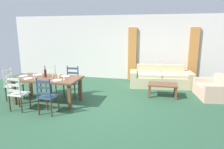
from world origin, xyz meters
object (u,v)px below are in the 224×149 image
(dining_chair_near_right, at_px, (47,96))
(wine_glass_near_right, at_px, (64,76))
(coffee_cup_primary, at_px, (59,76))
(dining_chair_far_left, at_px, (49,79))
(armchair_upholstered, at_px, (214,90))
(dining_chair_head_west, at_px, (12,84))
(couch, at_px, (160,79))
(coffee_table, at_px, (163,86))
(dining_chair_far_right, at_px, (72,81))
(wine_bottle, at_px, (45,73))
(dining_table, at_px, (48,81))
(dining_chair_near_left, at_px, (18,93))
(wine_glass_near_left, at_px, (34,74))

(dining_chair_near_right, distance_m, wine_glass_near_right, 0.77)
(dining_chair_near_right, xyz_separation_m, coffee_cup_primary, (-0.09, 0.83, 0.32))
(dining_chair_far_left, xyz_separation_m, armchair_upholstered, (5.27, 0.78, -0.23))
(dining_chair_head_west, height_order, couch, dining_chair_head_west)
(coffee_table, xyz_separation_m, armchair_upholstered, (1.56, 0.26, -0.11))
(dining_chair_head_west, bearing_deg, armchair_upholstered, 14.87)
(dining_chair_head_west, bearing_deg, dining_chair_near_right, -24.79)
(wine_glass_near_right, distance_m, coffee_table, 3.08)
(dining_chair_near_right, bearing_deg, dining_chair_far_right, 90.46)
(wine_bottle, bearing_deg, wine_glass_near_right, -14.17)
(dining_chair_near_right, relative_size, dining_chair_far_right, 1.00)
(dining_chair_far_left, distance_m, wine_glass_near_right, 1.42)
(wine_glass_near_right, height_order, armchair_upholstered, wine_glass_near_right)
(wine_bottle, distance_m, couch, 4.16)
(dining_chair_head_west, bearing_deg, dining_table, 1.23)
(armchair_upholstered, bearing_deg, dining_chair_far_left, -171.53)
(couch, bearing_deg, coffee_cup_primary, -139.36)
(wine_bottle, distance_m, wine_glass_near_right, 0.69)
(dining_chair_near_left, height_order, coffee_table, dining_chair_near_left)
(wine_bottle, height_order, couch, wine_bottle)
(dining_chair_far_left, bearing_deg, armchair_upholstered, 8.47)
(dining_chair_far_right, bearing_deg, wine_glass_near_left, -129.86)
(dining_chair_near_left, xyz_separation_m, wine_bottle, (0.35, 0.79, 0.39))
(wine_glass_near_left, bearing_deg, dining_chair_far_right, 50.14)
(dining_table, bearing_deg, dining_chair_far_right, 60.28)
(wine_bottle, height_order, armchair_upholstered, wine_bottle)
(coffee_cup_primary, relative_size, coffee_table, 0.10)
(dining_chair_far_right, distance_m, coffee_table, 2.91)
(wine_glass_near_left, relative_size, coffee_cup_primary, 1.79)
(dining_table, distance_m, coffee_cup_primary, 0.36)
(armchair_upholstered, bearing_deg, dining_chair_near_left, -156.26)
(dining_chair_near_left, xyz_separation_m, dining_chair_far_left, (-0.00, 1.53, 0.00))
(wine_glass_near_right, bearing_deg, dining_chair_near_left, -148.52)
(dining_chair_far_left, bearing_deg, dining_chair_near_right, -60.93)
(dining_table, distance_m, dining_chair_head_west, 1.20)
(wine_bottle, distance_m, coffee_table, 3.61)
(dining_chair_far_left, xyz_separation_m, couch, (3.64, 1.74, -0.19))
(wine_glass_near_left, relative_size, armchair_upholstered, 0.13)
(coffee_table, bearing_deg, couch, 92.88)
(dining_table, relative_size, wine_bottle, 6.01)
(coffee_table, bearing_deg, dining_chair_head_west, -163.27)
(wine_bottle, relative_size, wine_glass_near_left, 1.96)
(dining_chair_far_right, xyz_separation_m, coffee_cup_primary, (-0.08, -0.66, 0.32))
(couch, relative_size, coffee_table, 2.63)
(dining_table, bearing_deg, wine_glass_near_right, -11.66)
(dining_chair_far_right, bearing_deg, wine_glass_near_right, -78.57)
(wine_bottle, relative_size, armchair_upholstered, 0.25)
(dining_chair_far_right, bearing_deg, dining_chair_head_west, -154.85)
(coffee_cup_primary, bearing_deg, dining_chair_far_left, 136.76)
(dining_table, relative_size, armchair_upholstered, 1.51)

